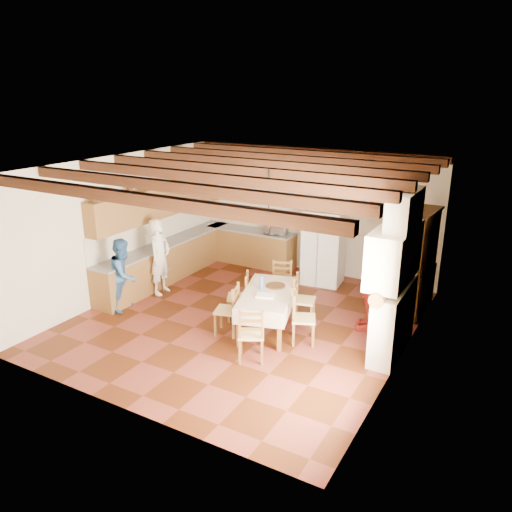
{
  "coord_description": "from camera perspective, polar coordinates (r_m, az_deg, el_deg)",
  "views": [
    {
      "loc": [
        4.55,
        -7.52,
        4.29
      ],
      "look_at": [
        0.1,
        0.3,
        1.25
      ],
      "focal_mm": 35.0,
      "sensor_mm": 36.0,
      "label": 1
    }
  ],
  "objects": [
    {
      "name": "person_man",
      "position": [
        10.94,
        -10.92,
        -0.07
      ],
      "size": [
        0.48,
        0.66,
        1.67
      ],
      "primitive_type": "imported",
      "rotation": [
        0.0,
        0.0,
        1.71
      ],
      "color": "white",
      "rests_on": "floor"
    },
    {
      "name": "floor",
      "position": [
        9.79,
        -1.39,
        -7.41
      ],
      "size": [
        6.0,
        6.5,
        0.02
      ],
      "primitive_type": "cube",
      "color": "#481E0B",
      "rests_on": "ground"
    },
    {
      "name": "backsplash_left",
      "position": [
        11.82,
        -11.29,
        3.15
      ],
      "size": [
        0.03,
        4.3,
        0.6
      ],
      "primitive_type": "cube",
      "color": "silver",
      "rests_on": "ground"
    },
    {
      "name": "chair_end_far",
      "position": [
        10.2,
        2.85,
        -3.3
      ],
      "size": [
        0.52,
        0.51,
        0.96
      ],
      "primitive_type": null,
      "rotation": [
        0.0,
        0.0,
        0.32
      ],
      "color": "brown",
      "rests_on": "floor"
    },
    {
      "name": "fridge_vase",
      "position": [
        11.14,
        8.26,
        6.04
      ],
      "size": [
        0.36,
        0.36,
        0.34
      ],
      "primitive_type": "imported",
      "rotation": [
        0.0,
        0.0,
        -0.12
      ],
      "color": "#3B2614",
      "rests_on": "refrigerator"
    },
    {
      "name": "chair_right_near",
      "position": [
        8.82,
        5.49,
        -7.01
      ],
      "size": [
        0.54,
        0.55,
        0.96
      ],
      "primitive_type": null,
      "rotation": [
        0.0,
        0.0,
        1.99
      ],
      "color": "brown",
      "rests_on": "floor"
    },
    {
      "name": "chair_right_far",
      "position": [
        9.55,
        5.53,
        -4.95
      ],
      "size": [
        0.5,
        0.51,
        0.96
      ],
      "primitive_type": null,
      "rotation": [
        0.0,
        0.0,
        1.84
      ],
      "color": "brown",
      "rests_on": "floor"
    },
    {
      "name": "dining_table",
      "position": [
        9.17,
        1.36,
        -4.58
      ],
      "size": [
        1.35,
        1.91,
        0.76
      ],
      "rotation": [
        0.0,
        0.0,
        0.3
      ],
      "color": "beige",
      "rests_on": "floor"
    },
    {
      "name": "backsplash_back",
      "position": [
        12.75,
        0.07,
        4.64
      ],
      "size": [
        2.3,
        0.03,
        0.6
      ],
      "primitive_type": "cube",
      "color": "silver",
      "rests_on": "ground"
    },
    {
      "name": "lower_cabinets_left",
      "position": [
        11.87,
        -10.01,
        -0.6
      ],
      "size": [
        0.6,
        4.3,
        0.86
      ],
      "primitive_type": "cube",
      "color": "brown",
      "rests_on": "ground"
    },
    {
      "name": "microwave",
      "position": [
        12.21,
        2.31,
        3.3
      ],
      "size": [
        0.64,
        0.52,
        0.31
      ],
      "primitive_type": "imported",
      "rotation": [
        0.0,
        0.0,
        0.28
      ],
      "color": "silver",
      "rests_on": "countertop_back"
    },
    {
      "name": "ceiling_beams",
      "position": [
        8.9,
        -1.54,
        9.74
      ],
      "size": [
        6.0,
        6.3,
        0.16
      ],
      "primitive_type": null,
      "color": "#321B0C",
      "rests_on": "ground"
    },
    {
      "name": "person_woman_blue",
      "position": [
        10.35,
        -14.84,
        -2.03
      ],
      "size": [
        0.74,
        0.85,
        1.49
      ],
      "primitive_type": "imported",
      "rotation": [
        0.0,
        0.0,
        1.85
      ],
      "color": "#33659F",
      "rests_on": "floor"
    },
    {
      "name": "upper_cabinets",
      "position": [
        11.57,
        -10.89,
        6.16
      ],
      "size": [
        0.35,
        4.2,
        0.7
      ],
      "primitive_type": "cube",
      "color": "brown",
      "rests_on": "ground"
    },
    {
      "name": "person_woman_red",
      "position": [
        9.38,
        12.83,
        -3.4
      ],
      "size": [
        0.63,
        1.05,
        1.68
      ],
      "primitive_type": "imported",
      "rotation": [
        0.0,
        0.0,
        -1.34
      ],
      "color": "maroon",
      "rests_on": "floor"
    },
    {
      "name": "wall_left",
      "position": [
        11.02,
        -15.02,
        3.36
      ],
      "size": [
        0.02,
        6.5,
        3.0
      ],
      "primitive_type": "cube",
      "color": "#EEE5C8",
      "rests_on": "ground"
    },
    {
      "name": "chandelier",
      "position": [
        8.67,
        1.44,
        5.05
      ],
      "size": [
        0.47,
        0.47,
        0.03
      ],
      "primitive_type": "torus",
      "color": "black",
      "rests_on": "ground"
    },
    {
      "name": "chair_left_near",
      "position": [
        9.11,
        -3.36,
        -6.09
      ],
      "size": [
        0.5,
        0.52,
        0.96
      ],
      "primitive_type": null,
      "rotation": [
        0.0,
        0.0,
        -1.28
      ],
      "color": "brown",
      "rests_on": "floor"
    },
    {
      "name": "wall_back",
      "position": [
        12.03,
        6.59,
        5.14
      ],
      "size": [
        6.0,
        0.02,
        3.0
      ],
      "primitive_type": "cube",
      "color": "#EEE5C8",
      "rests_on": "ground"
    },
    {
      "name": "wall_picture",
      "position": [
        11.43,
        13.78,
        5.8
      ],
      "size": [
        0.34,
        0.03,
        0.42
      ],
      "primitive_type": "cube",
      "color": "black",
      "rests_on": "ground"
    },
    {
      "name": "lower_cabinets_back",
      "position": [
        12.72,
        -0.56,
        1.0
      ],
      "size": [
        2.3,
        0.6,
        0.86
      ],
      "primitive_type": "cube",
      "color": "brown",
      "rests_on": "ground"
    },
    {
      "name": "ceiling",
      "position": [
        8.88,
        -1.54,
        10.37
      ],
      "size": [
        6.0,
        6.5,
        0.02
      ],
      "primitive_type": "cube",
      "color": "white",
      "rests_on": "ground"
    },
    {
      "name": "refrigerator",
      "position": [
        11.43,
        7.73,
        1.04
      ],
      "size": [
        0.93,
        0.79,
        1.72
      ],
      "primitive_type": "cube",
      "rotation": [
        0.0,
        0.0,
        0.1
      ],
      "color": "white",
      "rests_on": "floor"
    },
    {
      "name": "countertop_back",
      "position": [
        12.59,
        -0.57,
        2.95
      ],
      "size": [
        2.34,
        0.62,
        0.04
      ],
      "primitive_type": "cube",
      "color": "gray",
      "rests_on": "lower_cabinets_back"
    },
    {
      "name": "chair_end_near",
      "position": [
        8.26,
        -0.56,
        -8.82
      ],
      "size": [
        0.56,
        0.55,
        0.96
      ],
      "primitive_type": null,
      "rotation": [
        0.0,
        0.0,
        3.64
      ],
      "color": "brown",
      "rests_on": "floor"
    },
    {
      "name": "fireplace",
      "position": [
        8.45,
        15.31,
        -2.04
      ],
      "size": [
        0.56,
        1.6,
        2.8
      ],
      "primitive_type": null,
      "color": "beige",
      "rests_on": "ground"
    },
    {
      "name": "wall_right",
      "position": [
        8.17,
        16.96,
        -2.16
      ],
      "size": [
        0.02,
        6.5,
        3.0
      ],
      "primitive_type": "cube",
      "color": "#EEE5C8",
      "rests_on": "ground"
    },
    {
      "name": "countertop_left",
      "position": [
        11.73,
        -10.14,
        1.47
      ],
      "size": [
        0.62,
        4.3,
        0.04
      ],
      "primitive_type": "cube",
      "color": "gray",
      "rests_on": "lower_cabinets_left"
    },
    {
      "name": "wall_front",
      "position": [
        6.83,
        -15.78,
        -6.21
      ],
      "size": [
        6.0,
        0.02,
        3.0
      ],
      "primitive_type": "cube",
      "color": "#EEE5C8",
      "rests_on": "ground"
    },
    {
      "name": "hutch",
      "position": [
        10.26,
        17.97,
        -0.7
      ],
      "size": [
        0.59,
        1.19,
        2.1
      ],
      "primitive_type": null,
      "rotation": [
        0.0,
        0.0,
        -0.09
      ],
      "color": "#3B2614",
      "rests_on": "floor"
    },
    {
      "name": "chair_left_far",
      "position": [
        9.65,
        -2.06,
        -4.6
      ],
      "size": [
        0.55,
        0.55,
        0.96
      ],
      "primitive_type": null,
      "rotation": [
        0.0,
        0.0,
        -1.11
      ],
      "color": "brown",
      "rests_on": "floor"
    }
  ]
}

